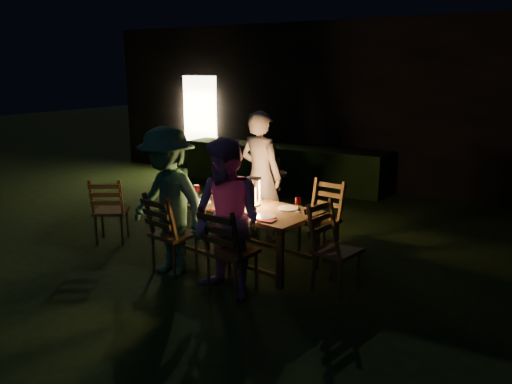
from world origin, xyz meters
The scene contains 29 objects.
garden_envelope centered at (-0.01, 6.15, 1.58)m, with size 40.00×40.00×3.20m.
dining_table centered at (1.02, -0.19, 0.63)m, with size 1.81×1.12×0.70m.
chair_near_left centered at (0.44, -0.87, 0.30)m, with size 0.52×0.55×0.99m.
chair_near_right centered at (1.33, -1.03, 0.30)m, with size 0.49×0.52×1.00m.
chair_far_left centered at (0.71, 0.64, 0.28)m, with size 0.51×0.53×0.92m.
chair_far_right centered at (1.69, 0.47, 0.29)m, with size 0.50×0.52×0.97m.
chair_end centered at (2.23, -0.41, 0.29)m, with size 0.55×0.52×0.97m.
chair_spare centered at (-0.95, -0.47, 0.29)m, with size 0.59×0.60×0.94m.
person_house_side centered at (0.72, 0.69, 0.88)m, with size 0.64×0.42×1.76m, color beige.
person_opp_right centered at (1.32, -1.08, 0.82)m, with size 0.80×0.62×1.64m, color #CB8CC5.
person_opp_left centered at (0.43, -0.92, 0.85)m, with size 1.09×0.63×1.69m, color #387151.
lantern centered at (1.07, -0.15, 0.86)m, with size 0.16×0.16×0.35m.
plate_far_left centered at (0.51, 0.12, 0.71)m, with size 0.25×0.25×0.01m, color white.
plate_near_left centered at (0.44, -0.31, 0.71)m, with size 0.25×0.25×0.01m, color white.
plate_far_right centered at (1.50, -0.06, 0.71)m, with size 0.25×0.25×0.01m, color white.
plate_near_right centered at (1.42, -0.49, 0.71)m, with size 0.25×0.25×0.01m, color white.
wineglass_a centered at (0.77, 0.13, 0.79)m, with size 0.06×0.06×0.18m, color #59070F, non-canonical shape.
wineglass_b centered at (0.29, -0.19, 0.79)m, with size 0.06×0.06×0.18m, color #59070F, non-canonical shape.
wineglass_c centered at (1.26, -0.52, 0.79)m, with size 0.06×0.06×0.18m, color #59070F, non-canonical shape.
wineglass_d centered at (1.66, -0.13, 0.79)m, with size 0.06×0.06×0.18m, color #59070F, non-canonical shape.
wineglass_e centered at (0.87, -0.47, 0.79)m, with size 0.06×0.06×0.18m, color silver, non-canonical shape.
bottle_table centered at (0.77, -0.15, 0.84)m, with size 0.07×0.07×0.28m, color #0F471E.
napkin_left centered at (0.81, -0.48, 0.71)m, with size 0.18×0.14×0.01m, color red.
napkin_right centered at (1.51, -0.59, 0.71)m, with size 0.18×0.14×0.01m, color red.
phone centered at (0.35, -0.38, 0.71)m, with size 0.14×0.07×0.01m, color black.
side_table centered at (0.34, 1.69, 0.63)m, with size 0.53×0.53×0.71m.
ice_bucket centered at (0.34, 1.69, 0.82)m, with size 0.30×0.30×0.22m, color #A5A8AD.
bottle_bucket_a centered at (0.29, 1.65, 0.87)m, with size 0.07×0.07×0.32m, color #0F471E.
bottle_bucket_b centered at (0.39, 1.73, 0.87)m, with size 0.07×0.07×0.32m, color #0F471E.
Camera 1 is at (3.94, -5.12, 2.29)m, focal length 35.00 mm.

